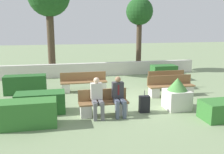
# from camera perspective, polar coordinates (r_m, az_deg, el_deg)

# --- Properties ---
(ground_plane) EXTENTS (60.00, 60.00, 0.00)m
(ground_plane) POSITION_cam_1_polar(r_m,az_deg,el_deg) (10.21, 2.28, -5.44)
(ground_plane) COLOR gray
(perimeter_wall) EXTENTS (11.97, 0.30, 0.79)m
(perimeter_wall) POSITION_cam_1_polar(r_m,az_deg,el_deg) (15.08, -2.66, 1.80)
(perimeter_wall) COLOR beige
(perimeter_wall) RESTS_ON ground_plane
(bench_front) EXTENTS (1.69, 0.48, 0.87)m
(bench_front) POSITION_cam_1_polar(r_m,az_deg,el_deg) (8.58, -1.95, -6.55)
(bench_front) COLOR brown
(bench_front) RESTS_ON ground_plane
(bench_left_side) EXTENTS (2.04, 0.48, 0.87)m
(bench_left_side) POSITION_cam_1_polar(r_m,az_deg,el_deg) (11.14, 13.31, -2.44)
(bench_left_side) COLOR brown
(bench_left_side) RESTS_ON ground_plane
(bench_right_side) EXTENTS (1.84, 0.48, 0.87)m
(bench_right_side) POSITION_cam_1_polar(r_m,az_deg,el_deg) (12.22, 12.60, -1.18)
(bench_right_side) COLOR brown
(bench_right_side) RESTS_ON ground_plane
(bench_back) EXTENTS (2.14, 0.49, 0.87)m
(bench_back) POSITION_cam_1_polar(r_m,az_deg,el_deg) (11.63, -6.45, -1.57)
(bench_back) COLOR brown
(bench_back) RESTS_ON ground_plane
(person_seated_man) EXTENTS (0.38, 0.64, 1.33)m
(person_seated_man) POSITION_cam_1_polar(r_m,az_deg,el_deg) (8.43, 1.52, -4.01)
(person_seated_man) COLOR #515B70
(person_seated_man) RESTS_ON ground_plane
(person_seated_woman) EXTENTS (0.38, 0.64, 1.33)m
(person_seated_woman) POSITION_cam_1_polar(r_m,az_deg,el_deg) (8.29, -3.43, -4.30)
(person_seated_woman) COLOR slate
(person_seated_woman) RESTS_ON ground_plane
(hedge_block_near_left) EXTENTS (1.11, 0.86, 0.62)m
(hedge_block_near_left) POSITION_cam_1_polar(r_m,az_deg,el_deg) (8.89, 23.29, -7.03)
(hedge_block_near_left) COLOR #33702D
(hedge_block_near_left) RESTS_ON ground_plane
(hedge_block_near_right) EXTENTS (1.78, 0.71, 0.82)m
(hedge_block_near_right) POSITION_cam_1_polar(r_m,az_deg,el_deg) (8.01, -18.93, -7.98)
(hedge_block_near_right) COLOR #33702D
(hedge_block_near_right) RESTS_ON ground_plane
(hedge_block_mid_left) EXTENTS (1.34, 0.78, 0.83)m
(hedge_block_mid_left) POSITION_cam_1_polar(r_m,az_deg,el_deg) (14.20, 11.71, 1.00)
(hedge_block_mid_left) COLOR #286028
(hedge_block_mid_left) RESTS_ON ground_plane
(hedge_block_mid_right) EXTENTS (1.68, 0.76, 0.74)m
(hedge_block_mid_right) POSITION_cam_1_polar(r_m,az_deg,el_deg) (9.10, -16.01, -5.66)
(hedge_block_mid_right) COLOR #286028
(hedge_block_mid_right) RESTS_ON ground_plane
(hedge_block_far_left) EXTENTS (1.80, 0.65, 0.83)m
(hedge_block_far_left) POSITION_cam_1_polar(r_m,az_deg,el_deg) (11.82, -19.17, -1.61)
(hedge_block_far_left) COLOR #235623
(hedge_block_far_left) RESTS_ON ground_plane
(planter_corner_left) EXTENTS (0.84, 0.84, 1.17)m
(planter_corner_left) POSITION_cam_1_polar(r_m,az_deg,el_deg) (9.41, 14.63, -3.88)
(planter_corner_left) COLOR beige
(planter_corner_left) RESTS_ON ground_plane
(suitcase) EXTENTS (0.36, 0.20, 0.80)m
(suitcase) POSITION_cam_1_polar(r_m,az_deg,el_deg) (8.90, 7.39, -6.16)
(suitcase) COLOR black
(suitcase) RESTS_ON ground_plane
(tree_center_left) EXTENTS (1.74, 1.74, 4.74)m
(tree_center_left) POSITION_cam_1_polar(r_m,az_deg,el_deg) (16.67, 6.30, 14.18)
(tree_center_left) COLOR #473828
(tree_center_left) RESTS_ON ground_plane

